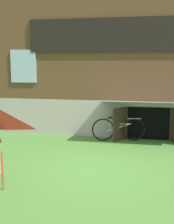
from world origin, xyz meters
name	(u,v)px	position (x,y,z in m)	size (l,w,h in m)	color
ground_plane	(93,168)	(0.00, 0.00, 0.00)	(60.00, 60.00, 0.00)	#4C7F33
log_house	(117,63)	(0.00, 5.35, 2.46)	(8.30, 5.83, 4.92)	#ADA393
bicycle_silver	(118,129)	(0.36, 2.62, 0.37)	(1.67, 0.40, 0.77)	black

